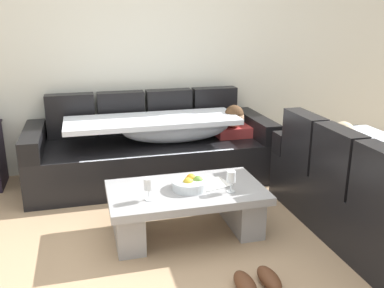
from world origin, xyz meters
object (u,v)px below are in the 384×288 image
wine_glass_near_right (231,178)px  pair_of_shoes (257,281)px  couch_along_wall (156,149)px  open_magazine (211,184)px  couch_near_window (373,193)px  coffee_table (186,205)px  wine_glass_near_left (149,185)px  fruit_bowl (190,184)px

wine_glass_near_right → pair_of_shoes: 0.79m
couch_along_wall → pair_of_shoes: couch_along_wall is taller
wine_glass_near_right → open_magazine: 0.22m
couch_near_window → pair_of_shoes: bearing=111.1°
couch_along_wall → pair_of_shoes: (0.29, -1.99, -0.28)m
coffee_table → pair_of_shoes: size_ratio=4.09×
pair_of_shoes → wine_glass_near_right: bearing=85.9°
couch_near_window → wine_glass_near_right: 1.13m
coffee_table → pair_of_shoes: bearing=-71.6°
couch_along_wall → coffee_table: 1.20m
couch_along_wall → coffee_table: (0.03, -1.19, -0.09)m
wine_glass_near_left → couch_near_window: bearing=-7.5°
fruit_bowl → pair_of_shoes: size_ratio=0.96×
couch_near_window → coffee_table: bearing=76.0°
wine_glass_near_left → open_magazine: (0.52, 0.15, -0.11)m
couch_along_wall → fruit_bowl: bearing=-87.1°
coffee_table → couch_near_window: bearing=-14.0°
couch_near_window → fruit_bowl: (-1.38, 0.35, 0.09)m
couch_along_wall → pair_of_shoes: 2.03m
wine_glass_near_right → pair_of_shoes: size_ratio=0.57×
couch_along_wall → couch_near_window: size_ratio=1.31×
fruit_bowl → pair_of_shoes: fruit_bowl is taller
couch_near_window → fruit_bowl: 1.43m
coffee_table → fruit_bowl: fruit_bowl is taller
fruit_bowl → pair_of_shoes: 0.91m
couch_near_window → pair_of_shoes: 1.27m
wine_glass_near_left → pair_of_shoes: (0.58, -0.67, -0.45)m
fruit_bowl → wine_glass_near_left: wine_glass_near_left is taller
coffee_table → wine_glass_near_right: wine_glass_near_right is taller
couch_near_window → coffee_table: (-1.42, 0.35, -0.10)m
fruit_bowl → wine_glass_near_left: size_ratio=1.69×
coffee_table → open_magazine: 0.25m
fruit_bowl → wine_glass_near_left: 0.37m
couch_near_window → coffee_table: couch_near_window is taller
fruit_bowl → open_magazine: fruit_bowl is taller
open_magazine → wine_glass_near_left: bearing=-178.3°
wine_glass_near_right → open_magazine: size_ratio=0.59×
fruit_bowl → wine_glass_near_right: size_ratio=1.69×
fruit_bowl → wine_glass_near_right: wine_glass_near_right is taller
couch_near_window → wine_glass_near_right: couch_near_window is taller
wine_glass_near_right → couch_along_wall: bearing=104.3°
couch_near_window → pair_of_shoes: (-1.15, -0.44, -0.29)m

